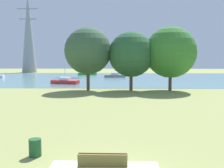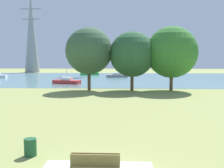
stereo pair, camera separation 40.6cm
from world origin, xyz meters
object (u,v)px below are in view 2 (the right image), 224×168
Objects in this scene: tree_west_near at (172,52)px; sailboat_green at (90,73)px; sailboat_gray at (117,75)px; litter_bin at (30,147)px; tree_east_near at (89,51)px; sailboat_red at (67,81)px; bench_facing_water at (96,165)px; electricity_pylon at (31,33)px; tree_east_far at (132,54)px.

sailboat_green is at bearing 114.54° from tree_west_near.
litter_bin is at bearing -92.84° from sailboat_gray.
litter_bin is 25.99m from tree_east_near.
tree_east_near is at bearing -61.42° from sailboat_red.
tree_east_near is at bearing 97.86° from bench_facing_water.
sailboat_red is (-8.90, 36.93, -0.01)m from bench_facing_water.
electricity_pylon is at bearing 117.03° from tree_east_near.
tree_west_near reaches higher than sailboat_red.
sailboat_gray is 35.16m from electricity_pylon.
litter_bin is 35.31m from sailboat_red.
tree_west_near is at bearing -65.46° from sailboat_green.
sailboat_red is 0.79× the size of sailboat_green.
tree_east_far is (5.28, 25.45, 4.50)m from litter_bin.
sailboat_green is at bearing 97.48° from bench_facing_water.
bench_facing_water is at bearing -82.14° from tree_east_near.
sailboat_green reaches higher than bench_facing_water.
litter_bin is at bearing 147.16° from bench_facing_water.
sailboat_gray is at bearing 62.81° from sailboat_red.
electricity_pylon is at bearing 110.30° from bench_facing_water.
tree_east_far reaches higher than litter_bin.
sailboat_gray is 25.89m from tree_east_far.
sailboat_red is 42.10m from electricity_pylon.
tree_west_near is at bearing -0.03° from tree_east_near.
sailboat_gray is 0.26× the size of electricity_pylon.
sailboat_green is 25.14m from electricity_pylon.
electricity_pylon is (-23.25, 45.57, 6.50)m from tree_east_near.
sailboat_green is 0.93× the size of tree_east_near.
sailboat_red is at bearing 139.39° from tree_east_far.
tree_east_near is at bearing -97.01° from sailboat_gray.
sailboat_red is (-5.68, 34.85, 0.05)m from litter_bin.
litter_bin is 28.02m from tree_west_near.
electricity_pylon is (-29.12, 45.62, 6.96)m from tree_east_far.
tree_east_far is 0.34× the size of electricity_pylon.
electricity_pylon reaches higher than tree_east_far.
bench_facing_water is 2.25× the size of litter_bin.
tree_east_near is 51.57m from electricity_pylon.
tree_west_near is (10.58, 25.50, 4.79)m from litter_bin.
tree_east_far is at bearing -0.49° from tree_east_near.
electricity_pylon is (-19.02, 11.86, 11.38)m from sailboat_green.
sailboat_gray reaches higher than litter_bin.
sailboat_green is 1.00× the size of tree_east_far.
bench_facing_water is 0.21× the size of tree_west_near.
sailboat_gray is 0.73× the size of tree_east_near.
tree_east_far is 54.57m from electricity_pylon.
tree_east_far is at bearing -40.61° from sailboat_red.
sailboat_red reaches higher than bench_facing_water.
sailboat_red is at bearing 150.09° from tree_west_near.
electricity_pylon reaches higher than sailboat_gray.
litter_bin is 0.03× the size of electricity_pylon.
sailboat_green is (0.86, 24.37, 0.02)m from sailboat_red.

